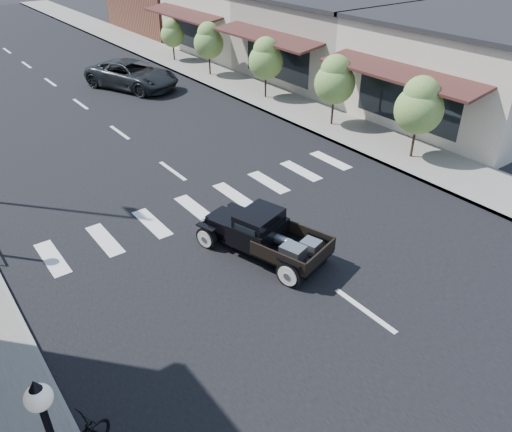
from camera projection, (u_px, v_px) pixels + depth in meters
ground at (288, 255)px, 14.64m from camera, size 120.00×120.00×0.00m
road at (95, 115)px, 24.89m from camera, size 14.00×80.00×0.02m
road_markings at (139, 147)px, 21.47m from camera, size 12.00×60.00×0.06m
sidewalk_right at (235, 84)px, 29.22m from camera, size 3.00×80.00×0.15m
storefront_near at (476, 68)px, 23.91m from camera, size 10.00×9.00×4.50m
storefront_mid at (341, 37)px, 30.06m from camera, size 10.00×9.00×4.50m
storefront_far at (252, 16)px, 36.22m from camera, size 10.00×9.00×4.50m
small_tree_a at (417, 119)px, 19.47m from camera, size 1.89×1.89×3.15m
small_tree_b at (334, 92)px, 22.63m from camera, size 1.84×1.84×3.07m
small_tree_c at (266, 69)px, 26.11m from camera, size 1.80×1.80×3.01m
small_tree_d at (209, 50)px, 29.92m from camera, size 1.77×1.77×2.95m
small_tree_e at (173, 40)px, 33.10m from camera, size 1.53×1.53×2.56m
hotrod_pickup at (264, 234)px, 14.33m from camera, size 2.95×4.42×1.40m
second_car at (132, 75)px, 28.27m from camera, size 4.49×6.09×1.54m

